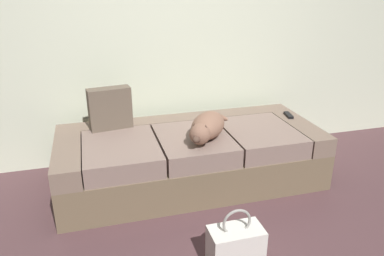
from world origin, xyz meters
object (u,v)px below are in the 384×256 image
at_px(tv_remote, 289,115).
at_px(handbag, 236,245).
at_px(dog_tan, 207,127).
at_px(couch, 190,157).
at_px(throw_pillow, 110,108).

bearing_deg(tv_remote, handbag, -119.38).
bearing_deg(dog_tan, tv_remote, 17.87).
bearing_deg(couch, tv_remote, 6.56).
relative_size(couch, handbag, 5.59).
relative_size(couch, throw_pillow, 6.21).
height_order(throw_pillow, handbag, throw_pillow).
height_order(couch, dog_tan, dog_tan).
xyz_separation_m(dog_tan, throw_pillow, (-0.69, 0.42, 0.07)).
bearing_deg(dog_tan, throw_pillow, 148.51).
bearing_deg(couch, dog_tan, -63.57).
relative_size(dog_tan, handbag, 1.35).
bearing_deg(handbag, throw_pillow, 115.07).
height_order(tv_remote, handbag, tv_remote).
height_order(couch, throw_pillow, throw_pillow).
bearing_deg(handbag, dog_tan, 83.97).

